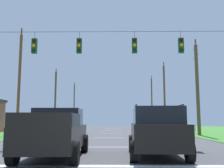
% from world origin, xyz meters
% --- Properties ---
extents(stop_bar_stripe, '(14.09, 0.45, 0.01)m').
position_xyz_m(stop_bar_stripe, '(0.00, 2.87, 0.00)').
color(stop_bar_stripe, white).
rests_on(stop_bar_stripe, ground).
extents(lane_dash_0, '(2.50, 0.15, 0.01)m').
position_xyz_m(lane_dash_0, '(0.00, 8.87, 0.00)').
color(lane_dash_0, white).
rests_on(lane_dash_0, ground).
extents(lane_dash_1, '(2.50, 0.15, 0.01)m').
position_xyz_m(lane_dash_1, '(0.00, 16.29, 0.00)').
color(lane_dash_1, white).
rests_on(lane_dash_1, ground).
extents(lane_dash_2, '(2.50, 0.15, 0.01)m').
position_xyz_m(lane_dash_2, '(0.00, 24.07, 0.00)').
color(lane_dash_2, white).
rests_on(lane_dash_2, ground).
extents(lane_dash_3, '(2.50, 0.15, 0.01)m').
position_xyz_m(lane_dash_3, '(0.00, 31.10, 0.00)').
color(lane_dash_3, white).
rests_on(lane_dash_3, ground).
extents(lane_dash_4, '(2.50, 0.15, 0.01)m').
position_xyz_m(lane_dash_4, '(0.00, 37.88, 0.00)').
color(lane_dash_4, white).
rests_on(lane_dash_4, ground).
extents(overhead_signal_span, '(16.93, 0.31, 7.64)m').
position_xyz_m(overhead_signal_span, '(-0.22, 10.23, 4.26)').
color(overhead_signal_span, '#4E3E29').
rests_on(overhead_signal_span, ground).
extents(pickup_truck, '(2.40, 5.45, 1.95)m').
position_xyz_m(pickup_truck, '(-1.83, 4.78, 0.97)').
color(pickup_truck, black).
rests_on(pickup_truck, ground).
extents(suv_black, '(2.37, 4.88, 2.05)m').
position_xyz_m(suv_black, '(2.23, 5.16, 1.06)').
color(suv_black, black).
rests_on(suv_black, ground).
extents(distant_car_crossing_white, '(2.19, 4.38, 1.52)m').
position_xyz_m(distant_car_crossing_white, '(-8.52, 23.43, 0.79)').
color(distant_car_crossing_white, silver).
rests_on(distant_car_crossing_white, ground).
extents(distant_car_oncoming, '(4.36, 2.15, 1.52)m').
position_xyz_m(distant_car_oncoming, '(7.04, 23.69, 0.79)').
color(distant_car_oncoming, silver).
rests_on(distant_car_oncoming, ground).
extents(utility_pole_mid_right, '(0.34, 1.85, 9.53)m').
position_xyz_m(utility_pole_mid_right, '(8.62, 19.83, 4.67)').
color(utility_pole_mid_right, brown).
rests_on(utility_pole_mid_right, ground).
extents(utility_pole_far_right, '(0.31, 1.88, 11.08)m').
position_xyz_m(utility_pole_far_right, '(8.62, 37.19, 5.34)').
color(utility_pole_far_right, brown).
rests_on(utility_pole_far_right, ground).
extents(utility_pole_near_left, '(0.30, 1.82, 11.62)m').
position_xyz_m(utility_pole_near_left, '(8.85, 53.97, 5.63)').
color(utility_pole_near_left, brown).
rests_on(utility_pole_near_left, ground).
extents(utility_pole_far_left, '(0.27, 1.80, 10.65)m').
position_xyz_m(utility_pole_far_left, '(-8.90, 19.55, 5.31)').
color(utility_pole_far_left, brown).
rests_on(utility_pole_far_left, ground).
extents(utility_pole_distant_right, '(0.30, 1.96, 9.96)m').
position_xyz_m(utility_pole_distant_right, '(-9.31, 37.00, 4.97)').
color(utility_pole_distant_right, brown).
rests_on(utility_pole_distant_right, ground).
extents(utility_pole_distant_left, '(0.27, 1.85, 9.98)m').
position_xyz_m(utility_pole_distant_left, '(-8.80, 53.51, 5.03)').
color(utility_pole_distant_left, brown).
rests_on(utility_pole_distant_left, ground).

